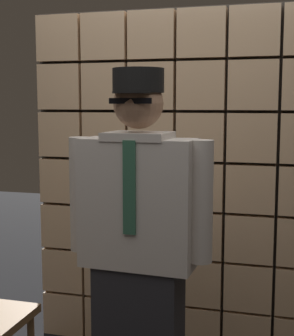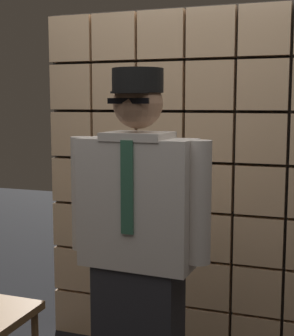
{
  "view_description": "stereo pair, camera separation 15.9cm",
  "coord_description": "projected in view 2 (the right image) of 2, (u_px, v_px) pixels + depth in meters",
  "views": [
    {
      "loc": [
        0.65,
        -1.77,
        1.54
      ],
      "look_at": [
        0.05,
        0.4,
        1.25
      ],
      "focal_mm": 54.08,
      "sensor_mm": 36.0,
      "label": 1
    },
    {
      "loc": [
        0.8,
        -1.72,
        1.54
      ],
      "look_at": [
        0.05,
        0.4,
        1.25
      ],
      "focal_mm": 54.08,
      "sensor_mm": 36.0,
      "label": 2
    }
  ],
  "objects": [
    {
      "name": "standing_person",
      "position": [
        138.0,
        250.0,
        2.28
      ],
      "size": [
        0.68,
        0.29,
        1.69
      ],
      "rotation": [
        0.0,
        0.0,
        -0.05
      ],
      "color": "#28282D",
      "rests_on": "ground"
    },
    {
      "name": "glass_block_wall",
      "position": [
        185.0,
        186.0,
        3.08
      ],
      "size": [
        1.83,
        0.1,
        2.13
      ],
      "color": "#E0B78C",
      "rests_on": "ground"
    }
  ]
}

